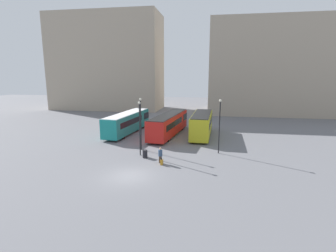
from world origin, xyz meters
name	(u,v)px	position (x,y,z in m)	size (l,w,h in m)	color
ground_plane	(129,176)	(0.00, 0.00, 0.00)	(160.00, 160.00, 0.00)	slate
building_block_left	(107,63)	(-19.59, 43.36, 11.59)	(27.14, 11.49, 23.18)	tan
building_block_right	(280,68)	(21.79, 43.36, 10.17)	(31.55, 16.63, 20.33)	tan
bus_0	(128,122)	(-5.59, 16.64, 1.67)	(3.69, 12.27, 3.06)	#19847F
bus_1	(169,124)	(0.82, 16.28, 1.68)	(4.09, 12.67, 3.07)	red
bus_2	(202,124)	(5.61, 16.36, 1.78)	(2.88, 10.02, 3.29)	gold
traveler	(160,154)	(2.05, 3.83, 0.96)	(0.43, 0.43, 1.61)	#4C3828
suitcase	(162,162)	(2.28, 3.37, 0.27)	(0.24, 0.36, 0.76)	#B27A1E
lamp_post_0	(141,120)	(-1.12, 8.12, 3.57)	(0.28, 0.28, 6.11)	black
lamp_post_1	(220,122)	(7.89, 8.20, 3.57)	(0.28, 0.28, 6.12)	black
lamp_post_2	(140,124)	(-0.65, 5.98, 3.48)	(0.28, 0.28, 5.95)	black
trash_bin	(145,154)	(0.09, 5.23, 0.42)	(0.52, 0.52, 0.85)	black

